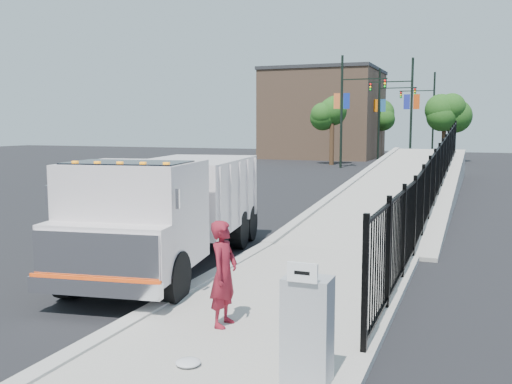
% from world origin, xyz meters
% --- Properties ---
extents(ground, '(120.00, 120.00, 0.00)m').
position_xyz_m(ground, '(0.00, 0.00, 0.00)').
color(ground, black).
rests_on(ground, ground).
extents(sidewalk, '(3.55, 12.00, 0.12)m').
position_xyz_m(sidewalk, '(1.93, -2.00, 0.06)').
color(sidewalk, '#9E998E').
rests_on(sidewalk, ground).
extents(curb, '(0.30, 12.00, 0.16)m').
position_xyz_m(curb, '(0.00, -2.00, 0.08)').
color(curb, '#ADAAA3').
rests_on(curb, ground).
extents(ramp, '(3.95, 24.06, 3.19)m').
position_xyz_m(ramp, '(2.12, 16.00, 0.00)').
color(ramp, '#9E998E').
rests_on(ramp, ground).
extents(iron_fence, '(0.10, 28.00, 1.80)m').
position_xyz_m(iron_fence, '(3.55, 12.00, 0.90)').
color(iron_fence, black).
rests_on(iron_fence, ground).
extents(truck, '(3.40, 7.48, 2.47)m').
position_xyz_m(truck, '(-1.32, 1.43, 1.39)').
color(truck, black).
rests_on(truck, ground).
extents(worker, '(0.38, 0.58, 1.59)m').
position_xyz_m(worker, '(1.41, -1.76, 0.91)').
color(worker, maroon).
rests_on(worker, sidewalk).
extents(utility_cabinet, '(0.55, 0.40, 1.25)m').
position_xyz_m(utility_cabinet, '(3.10, -3.13, 0.75)').
color(utility_cabinet, gray).
rests_on(utility_cabinet, sidewalk).
extents(arrow_sign, '(0.35, 0.04, 0.22)m').
position_xyz_m(arrow_sign, '(3.10, -3.35, 1.48)').
color(arrow_sign, white).
rests_on(arrow_sign, utility_cabinet).
extents(debris, '(0.32, 0.32, 0.08)m').
position_xyz_m(debris, '(1.60, -3.24, 0.16)').
color(debris, silver).
rests_on(debris, sidewalk).
extents(light_pole_0, '(3.77, 0.22, 8.00)m').
position_xyz_m(light_pole_0, '(-4.13, 31.36, 4.36)').
color(light_pole_0, black).
rests_on(light_pole_0, ground).
extents(light_pole_1, '(3.77, 0.22, 8.00)m').
position_xyz_m(light_pole_1, '(-0.23, 34.58, 4.36)').
color(light_pole_1, black).
rests_on(light_pole_1, ground).
extents(light_pole_2, '(3.77, 0.22, 8.00)m').
position_xyz_m(light_pole_2, '(-3.23, 42.13, 4.36)').
color(light_pole_2, black).
rests_on(light_pole_2, ground).
extents(light_pole_3, '(3.78, 0.22, 8.00)m').
position_xyz_m(light_pole_3, '(0.43, 47.16, 4.36)').
color(light_pole_3, black).
rests_on(light_pole_3, ground).
extents(tree_0, '(2.24, 2.24, 5.12)m').
position_xyz_m(tree_0, '(-5.79, 34.12, 3.91)').
color(tree_0, '#382314').
rests_on(tree_0, ground).
extents(tree_1, '(2.59, 2.59, 5.29)m').
position_xyz_m(tree_1, '(2.09, 40.84, 3.94)').
color(tree_1, '#382314').
rests_on(tree_1, ground).
extents(tree_2, '(2.64, 2.64, 5.32)m').
position_xyz_m(tree_2, '(-4.15, 46.91, 3.95)').
color(tree_2, '#382314').
rests_on(tree_2, ground).
extents(building, '(10.00, 10.00, 8.00)m').
position_xyz_m(building, '(-9.00, 44.00, 4.00)').
color(building, '#8C664C').
rests_on(building, ground).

